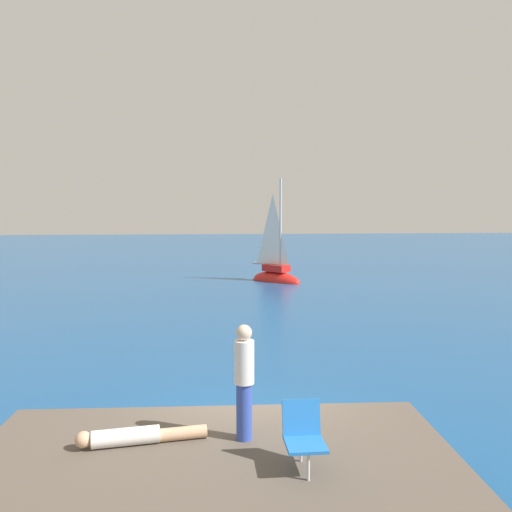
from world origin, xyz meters
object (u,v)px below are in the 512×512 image
object	(u,v)px
person_sunbather	(136,436)
person_standing	(244,379)
sailboat_near	(276,275)
beach_chair	(303,433)

from	to	relation	value
person_sunbather	person_standing	bearing A→B (deg)	-7.52
sailboat_near	beach_chair	world-z (taller)	sailboat_near
person_sunbather	person_standing	size ratio (longest dim) A/B	1.08
person_sunbather	person_standing	xyz separation A→B (m)	(1.48, 0.02, 0.75)
beach_chair	sailboat_near	bearing A→B (deg)	172.76
person_sunbather	beach_chair	size ratio (longest dim) A/B	2.20
sailboat_near	person_sunbather	xyz separation A→B (m)	(-4.96, -22.40, 0.65)
person_sunbather	beach_chair	world-z (taller)	beach_chair
sailboat_near	person_standing	distance (m)	22.69
sailboat_near	person_standing	world-z (taller)	sailboat_near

